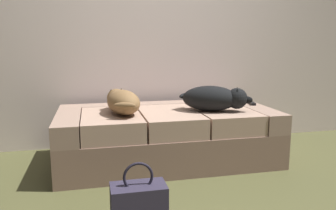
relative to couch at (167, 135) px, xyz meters
name	(u,v)px	position (x,y,z in m)	size (l,w,h in m)	color
back_wall	(153,8)	(0.00, 0.63, 1.17)	(6.40, 0.10, 2.80)	silver
couch	(167,135)	(0.00, 0.00, 0.00)	(1.88, 0.94, 0.47)	#846656
dog_tan	(122,101)	(-0.40, -0.08, 0.34)	(0.33, 0.58, 0.20)	brown
dog_dark	(215,98)	(0.39, -0.15, 0.35)	(0.62, 0.43, 0.22)	black
tv_remote	(252,103)	(0.86, 0.08, 0.25)	(0.04, 0.15, 0.02)	black
handbag	(139,204)	(-0.40, -1.03, -0.11)	(0.32, 0.18, 0.38)	#2D283C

